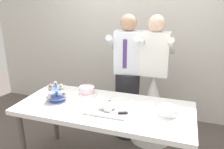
# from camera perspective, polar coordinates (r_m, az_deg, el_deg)

# --- Properties ---
(rear_wall) EXTENTS (5.20, 0.10, 2.90)m
(rear_wall) POSITION_cam_1_polar(r_m,az_deg,el_deg) (3.51, 6.50, 12.42)
(rear_wall) COLOR beige
(rear_wall) RESTS_ON ground_plane
(dessert_table) EXTENTS (1.80, 0.80, 0.78)m
(dessert_table) POSITION_cam_1_polar(r_m,az_deg,el_deg) (2.35, -1.98, -9.72)
(dessert_table) COLOR white
(dessert_table) RESTS_ON ground_plane
(cupcake_stand) EXTENTS (0.23, 0.23, 0.21)m
(cupcake_stand) POSITION_cam_1_polar(r_m,az_deg,el_deg) (2.48, -14.04, -4.78)
(cupcake_stand) COLOR #4C66B2
(cupcake_stand) RESTS_ON dessert_table
(main_cake_tray) EXTENTS (0.43, 0.32, 0.12)m
(main_cake_tray) POSITION_cam_1_polar(r_m,az_deg,el_deg) (2.21, -1.07, -8.25)
(main_cake_tray) COLOR silver
(main_cake_tray) RESTS_ON dessert_table
(plate_stack) EXTENTS (0.20, 0.20, 0.08)m
(plate_stack) POSITION_cam_1_polar(r_m,az_deg,el_deg) (2.21, 14.08, -8.97)
(plate_stack) COLOR white
(plate_stack) RESTS_ON dessert_table
(round_cake) EXTENTS (0.24, 0.24, 0.08)m
(round_cake) POSITION_cam_1_polar(r_m,az_deg,el_deg) (2.62, -6.47, -4.02)
(round_cake) COLOR white
(round_cake) RESTS_ON dessert_table
(person_groom) EXTENTS (0.52, 0.54, 1.66)m
(person_groom) POSITION_cam_1_polar(r_m,az_deg,el_deg) (2.95, 3.95, -2.73)
(person_groom) COLOR #232328
(person_groom) RESTS_ON ground_plane
(person_bride) EXTENTS (0.56, 0.56, 1.66)m
(person_bride) POSITION_cam_1_polar(r_m,az_deg,el_deg) (2.97, 10.32, -6.25)
(person_bride) COLOR white
(person_bride) RESTS_ON ground_plane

